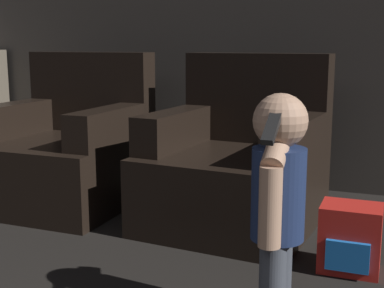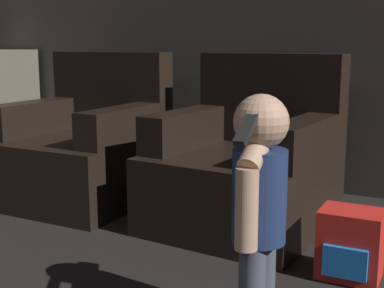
% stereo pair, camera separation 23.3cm
% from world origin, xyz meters
% --- Properties ---
extents(armchair_left, '(0.84, 0.87, 0.90)m').
position_xyz_m(armchair_left, '(-0.93, 3.66, 0.31)').
color(armchair_left, black).
rests_on(armchair_left, ground_plane).
extents(armchair_right, '(0.90, 0.93, 0.90)m').
position_xyz_m(armchair_right, '(0.13, 3.66, 0.31)').
color(armchair_right, black).
rests_on(armchair_right, ground_plane).
extents(person_toddler, '(0.18, 0.32, 0.80)m').
position_xyz_m(person_toddler, '(0.57, 2.63, 0.47)').
color(person_toddler, '#474C56').
rests_on(person_toddler, ground_plane).
extents(toy_backpack, '(0.25, 0.22, 0.29)m').
position_xyz_m(toy_backpack, '(0.76, 3.22, 0.14)').
color(toy_backpack, red).
rests_on(toy_backpack, ground_plane).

